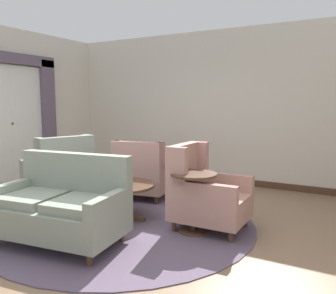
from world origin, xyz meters
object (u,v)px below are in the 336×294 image
at_px(settee, 61,207).
at_px(side_table, 193,197).
at_px(armchair_back_corner, 60,175).
at_px(armchair_beside_settee, 204,194).
at_px(armchair_far_left, 144,174).
at_px(coffee_table, 121,190).
at_px(porcelain_vase, 124,173).

bearing_deg(settee, side_table, 33.78).
relative_size(armchair_back_corner, side_table, 1.52).
height_order(armchair_back_corner, armchair_beside_settee, armchair_back_corner).
xyz_separation_m(armchair_far_left, armchair_beside_settee, (1.43, -0.80, 0.03)).
height_order(armchair_far_left, armchair_back_corner, armchair_back_corner).
bearing_deg(armchair_far_left, coffee_table, 96.80).
bearing_deg(armchair_far_left, side_table, 133.97).
distance_m(settee, armchair_beside_settee, 1.71).
xyz_separation_m(coffee_table, side_table, (1.07, 0.01, 0.05)).
xyz_separation_m(settee, armchair_back_corner, (-1.24, 1.16, 0.03)).
distance_m(armchair_back_corner, side_table, 2.40).
bearing_deg(porcelain_vase, armchair_beside_settee, 10.77).
bearing_deg(porcelain_vase, armchair_back_corner, 173.89).
bearing_deg(armchair_beside_settee, settee, 134.60).
height_order(porcelain_vase, settee, settee).
bearing_deg(armchair_beside_settee, armchair_back_corner, 90.73).
bearing_deg(armchair_far_left, settee, 86.50).
relative_size(porcelain_vase, armchair_beside_settee, 0.33).
relative_size(armchair_far_left, side_table, 1.40).
distance_m(armchair_far_left, armchair_beside_settee, 1.64).
height_order(porcelain_vase, armchair_beside_settee, armchair_beside_settee).
distance_m(armchair_beside_settee, side_table, 0.21).
bearing_deg(settee, armchair_beside_settee, 37.74).
relative_size(porcelain_vase, armchair_back_corner, 0.31).
bearing_deg(porcelain_vase, settee, -96.99).
bearing_deg(side_table, settee, -138.70).
bearing_deg(side_table, porcelain_vase, -179.93).
bearing_deg(side_table, armchair_far_left, 143.68).
height_order(armchair_back_corner, side_table, armchair_back_corner).
distance_m(armchair_far_left, side_table, 1.71).
distance_m(coffee_table, side_table, 1.07).
xyz_separation_m(coffee_table, armchair_beside_settee, (1.12, 0.21, 0.04)).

